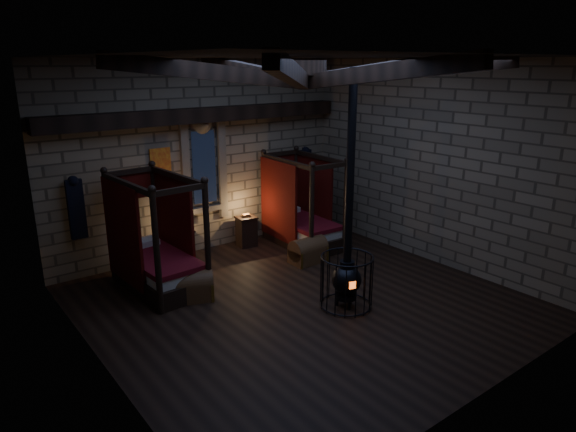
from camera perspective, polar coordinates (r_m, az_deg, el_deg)
room at (r=8.45m, az=1.37°, el=14.18°), size 7.02×7.02×4.29m
bed_left at (r=10.04m, az=-14.39°, el=-4.78°), size 1.20×2.11×2.14m
bed_right at (r=12.01m, az=1.46°, el=-0.76°), size 1.14×2.03×2.07m
trunk_left at (r=9.46m, az=-10.75°, el=-7.71°), size 0.89×0.73×0.56m
trunk_right at (r=10.98m, az=2.25°, el=-3.92°), size 0.76×0.49×0.56m
nightstand_left at (r=11.28m, az=-11.56°, el=-3.15°), size 0.44×0.42×0.83m
nightstand_right at (r=11.95m, az=-4.63°, el=-1.67°), size 0.49×0.48×0.77m
stove at (r=8.97m, az=6.53°, el=-6.56°), size 0.92×0.92×4.05m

